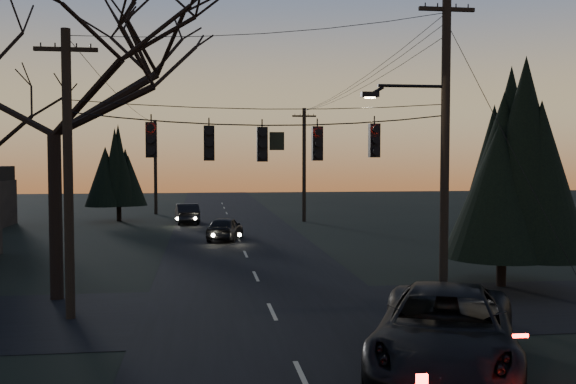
{
  "coord_description": "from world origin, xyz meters",
  "views": [
    {
      "loc": [
        -2.13,
        -9.43,
        4.74
      ],
      "look_at": [
        0.44,
        9.57,
        3.74
      ],
      "focal_mm": 40.0,
      "sensor_mm": 36.0,
      "label": 1
    }
  ],
  "objects": [
    {
      "name": "utility_pole_right",
      "position": [
        5.5,
        10.0,
        0.0
      ],
      "size": [
        5.0,
        0.3,
        10.0
      ],
      "primitive_type": null,
      "color": "black",
      "rests_on": "ground"
    },
    {
      "name": "bare_tree_left",
      "position": [
        -6.99,
        12.82,
        7.74
      ],
      "size": [
        10.18,
        10.18,
        11.06
      ],
      "color": "black",
      "rests_on": "ground"
    },
    {
      "name": "suv_near",
      "position": [
        3.2,
        3.98,
        0.91
      ],
      "size": [
        5.37,
        7.22,
        1.82
      ],
      "primitive_type": "imported",
      "rotation": [
        0.0,
        0.0,
        -0.41
      ],
      "color": "black",
      "rests_on": "ground"
    },
    {
      "name": "utility_pole_far_l",
      "position": [
        -6.0,
        46.0,
        0.0
      ],
      "size": [
        0.3,
        0.3,
        8.0
      ],
      "primitive_type": null,
      "color": "black",
      "rests_on": "ground"
    },
    {
      "name": "main_road",
      "position": [
        0.0,
        20.0,
        0.01
      ],
      "size": [
        8.0,
        120.0,
        0.02
      ],
      "primitive_type": "cube",
      "color": "black",
      "rests_on": "ground"
    },
    {
      "name": "evergreen_right",
      "position": [
        8.87,
        12.88,
        4.81
      ],
      "size": [
        4.37,
        4.37,
        8.43
      ],
      "color": "black",
      "rests_on": "ground"
    },
    {
      "name": "sedan_oncoming_b",
      "position": [
        -3.2,
        37.7,
        0.72
      ],
      "size": [
        1.96,
        4.5,
        1.44
      ],
      "primitive_type": "imported",
      "rotation": [
        0.0,
        0.0,
        3.24
      ],
      "color": "black",
      "rests_on": "ground"
    },
    {
      "name": "utility_pole_left",
      "position": [
        -6.0,
        10.0,
        0.0
      ],
      "size": [
        1.8,
        0.3,
        8.5
      ],
      "primitive_type": null,
      "color": "black",
      "rests_on": "ground"
    },
    {
      "name": "utility_pole_far_r",
      "position": [
        5.5,
        38.0,
        0.0
      ],
      "size": [
        1.8,
        0.3,
        8.5
      ],
      "primitive_type": null,
      "color": "black",
      "rests_on": "ground"
    },
    {
      "name": "span_signal_assembly",
      "position": [
        -0.24,
        10.0,
        5.24
      ],
      "size": [
        11.5,
        0.44,
        1.59
      ],
      "color": "black",
      "rests_on": "ground"
    },
    {
      "name": "cross_road",
      "position": [
        0.0,
        10.0,
        0.01
      ],
      "size": [
        60.0,
        7.0,
        0.02
      ],
      "primitive_type": "cube",
      "color": "black",
      "rests_on": "ground"
    },
    {
      "name": "evergreen_dist",
      "position": [
        -8.35,
        40.28,
        3.79
      ],
      "size": [
        3.42,
        3.42,
        6.4
      ],
      "color": "black",
      "rests_on": "ground"
    },
    {
      "name": "sedan_oncoming_a",
      "position": [
        -0.8,
        27.69,
        0.69
      ],
      "size": [
        2.52,
        4.29,
        1.37
      ],
      "primitive_type": "imported",
      "rotation": [
        0.0,
        0.0,
        2.9
      ],
      "color": "black",
      "rests_on": "ground"
    }
  ]
}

